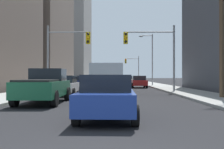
{
  "coord_description": "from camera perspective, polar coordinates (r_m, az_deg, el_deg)",
  "views": [
    {
      "loc": [
        0.44,
        -3.86,
        1.48
      ],
      "look_at": [
        0.0,
        28.68,
        1.67
      ],
      "focal_mm": 43.2,
      "sensor_mm": 36.0,
      "label": 1
    }
  ],
  "objects": [
    {
      "name": "sidewalk_left",
      "position": [
        54.35,
        -6.84,
        -1.81
      ],
      "size": [
        3.48,
        160.0,
        0.15
      ],
      "primitive_type": "cube",
      "color": "#9E9E99",
      "rests_on": "ground"
    },
    {
      "name": "sidewalk_right",
      "position": [
        54.24,
        7.47,
        -1.82
      ],
      "size": [
        3.48,
        160.0,
        0.15
      ],
      "primitive_type": "cube",
      "color": "#9E9E99",
      "rests_on": "ground"
    },
    {
      "name": "pickup_truck_green",
      "position": [
        15.14,
        -14.07,
        -2.39
      ],
      "size": [
        2.2,
        5.44,
        1.9
      ],
      "color": "#195938",
      "rests_on": "ground"
    },
    {
      "name": "cargo_van_silver",
      "position": [
        18.39,
        -0.99,
        -0.93
      ],
      "size": [
        2.16,
        5.22,
        2.26
      ],
      "color": "#B7BABF",
      "rests_on": "ground"
    },
    {
      "name": "sedan_blue",
      "position": [
        9.24,
        -1.05,
        -4.72
      ],
      "size": [
        1.95,
        4.24,
        1.52
      ],
      "color": "navy",
      "rests_on": "ground"
    },
    {
      "name": "sedan_white",
      "position": [
        20.72,
        -10.0,
        -2.28
      ],
      "size": [
        1.95,
        4.26,
        1.52
      ],
      "color": "white",
      "rests_on": "ground"
    },
    {
      "name": "sedan_navy",
      "position": [
        32.96,
        -5.82,
        -1.56
      ],
      "size": [
        1.95,
        4.23,
        1.52
      ],
      "color": "#141E4C",
      "rests_on": "ground"
    },
    {
      "name": "sedan_red",
      "position": [
        34.16,
        5.68,
        -1.52
      ],
      "size": [
        1.95,
        4.23,
        1.52
      ],
      "color": "maroon",
      "rests_on": "ground"
    },
    {
      "name": "sedan_beige",
      "position": [
        48.14,
        4.31,
        -1.18
      ],
      "size": [
        1.95,
        4.23,
        1.52
      ],
      "color": "#C6B793",
      "rests_on": "ground"
    },
    {
      "name": "traffic_signal_near_left",
      "position": [
        24.47,
        -9.65,
        5.7
      ],
      "size": [
        3.89,
        0.44,
        6.0
      ],
      "color": "gray",
      "rests_on": "ground"
    },
    {
      "name": "traffic_signal_near_right",
      "position": [
        24.28,
        8.4,
        5.82
      ],
      "size": [
        4.57,
        0.44,
        6.0
      ],
      "color": "gray",
      "rests_on": "ground"
    },
    {
      "name": "traffic_signal_far_right",
      "position": [
        60.9,
        4.4,
        2.05
      ],
      "size": [
        3.2,
        0.44,
        6.0
      ],
      "color": "gray",
      "rests_on": "ground"
    },
    {
      "name": "utility_pole_right",
      "position": [
        18.64,
        22.16,
        11.11
      ],
      "size": [
        2.2,
        0.28,
        9.79
      ],
      "color": "brown",
      "rests_on": "ground"
    },
    {
      "name": "street_lamp_right",
      "position": [
        39.17,
        8.1,
        4.09
      ],
      "size": [
        2.01,
        0.32,
        7.5
      ],
      "color": "gray",
      "rests_on": "ground"
    },
    {
      "name": "building_left_mid_office",
      "position": [
        54.68,
        -22.44,
        8.51
      ],
      "size": [
        23.71,
        21.95,
        19.72
      ],
      "primitive_type": "cube",
      "color": "#66564C",
      "rests_on": "ground"
    }
  ]
}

